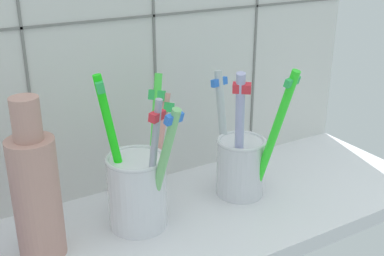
% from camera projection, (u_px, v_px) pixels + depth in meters
% --- Properties ---
extents(counter_slab, '(0.64, 0.22, 0.02)m').
position_uv_depth(counter_slab, '(199.00, 220.00, 0.61)').
color(counter_slab, silver).
rests_on(counter_slab, ground).
extents(tile_wall_back, '(0.64, 0.02, 0.45)m').
position_uv_depth(tile_wall_back, '(150.00, 30.00, 0.63)').
color(tile_wall_back, silver).
rests_on(tile_wall_back, ground).
extents(toothbrush_cup_left, '(0.10, 0.11, 0.19)m').
position_uv_depth(toothbrush_cup_left, '(139.00, 184.00, 0.57)').
color(toothbrush_cup_left, white).
rests_on(toothbrush_cup_left, counter_slab).
extents(toothbrush_cup_right, '(0.07, 0.12, 0.18)m').
position_uv_depth(toothbrush_cup_right, '(241.00, 160.00, 0.64)').
color(toothbrush_cup_right, silver).
rests_on(toothbrush_cup_right, counter_slab).
extents(ceramic_vase, '(0.05, 0.05, 0.18)m').
position_uv_depth(ceramic_vase, '(36.00, 191.00, 0.51)').
color(ceramic_vase, tan).
rests_on(ceramic_vase, counter_slab).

